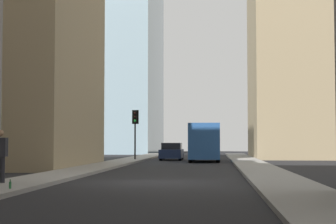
% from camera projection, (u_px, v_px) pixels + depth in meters
% --- Properties ---
extents(ground_plane, '(135.00, 135.00, 0.00)m').
position_uv_depth(ground_plane, '(156.00, 182.00, 20.42)').
color(ground_plane, black).
extents(sidewalk_right, '(90.00, 2.20, 0.14)m').
position_uv_depth(sidewalk_right, '(38.00, 180.00, 20.80)').
color(sidewalk_right, gray).
rests_on(sidewalk_right, ground_plane).
extents(sidewalk_left, '(90.00, 2.20, 0.14)m').
position_uv_depth(sidewalk_left, '(280.00, 181.00, 20.05)').
color(sidewalk_left, gray).
rests_on(sidewalk_left, ground_plane).
extents(delivery_truck, '(6.46, 2.25, 2.84)m').
position_uv_depth(delivery_truck, '(205.00, 142.00, 41.90)').
color(delivery_truck, '#285699').
rests_on(delivery_truck, ground_plane).
extents(sedan_navy, '(4.30, 1.78, 1.42)m').
position_uv_depth(sedan_navy, '(172.00, 152.00, 45.84)').
color(sedan_navy, navy).
rests_on(sedan_navy, ground_plane).
extents(traffic_light_midblock, '(0.43, 0.52, 3.87)m').
position_uv_depth(traffic_light_midblock, '(135.00, 123.00, 43.49)').
color(traffic_light_midblock, black).
rests_on(traffic_light_midblock, sidewalk_right).
extents(pedestrian, '(0.26, 0.44, 1.76)m').
position_uv_depth(pedestrian, '(0.00, 154.00, 18.45)').
color(pedestrian, black).
rests_on(pedestrian, sidewalk_right).
extents(discarded_bottle, '(0.07, 0.07, 0.27)m').
position_uv_depth(discarded_bottle, '(10.00, 185.00, 16.10)').
color(discarded_bottle, '#236033').
rests_on(discarded_bottle, sidewalk_right).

